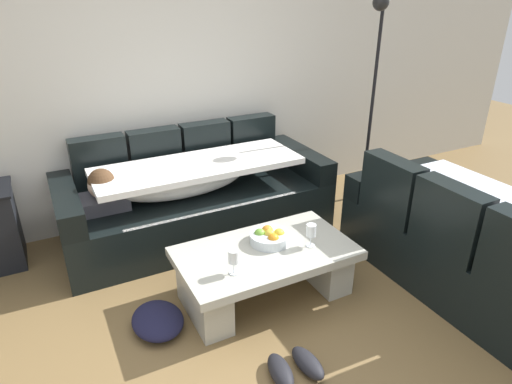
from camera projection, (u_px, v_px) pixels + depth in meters
ground_plane at (276, 356)px, 2.64m from camera, size 14.00×14.00×0.00m
back_wall at (156, 70)px, 3.81m from camera, size 9.00×0.10×2.70m
couch_along_wall at (193, 198)px, 3.85m from camera, size 2.26×0.92×0.88m
couch_near_window at (479, 248)px, 3.10m from camera, size 0.92×1.93×0.88m
coffee_table at (265, 267)px, 3.06m from camera, size 1.20×0.68×0.38m
fruit_bowl at (270, 237)px, 3.07m from camera, size 0.28×0.28×0.10m
wine_glass_near_left at (234, 257)px, 2.71m from camera, size 0.07×0.07×0.17m
wine_glass_near_right at (311, 231)px, 3.00m from camera, size 0.07×0.07×0.17m
floor_lamp at (373, 91)px, 4.14m from camera, size 0.33×0.31×1.95m
pair_of_shoes at (294, 367)px, 2.50m from camera, size 0.32×0.30×0.09m
crumpled_garment at (158, 320)px, 2.83m from camera, size 0.34×0.42×0.12m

